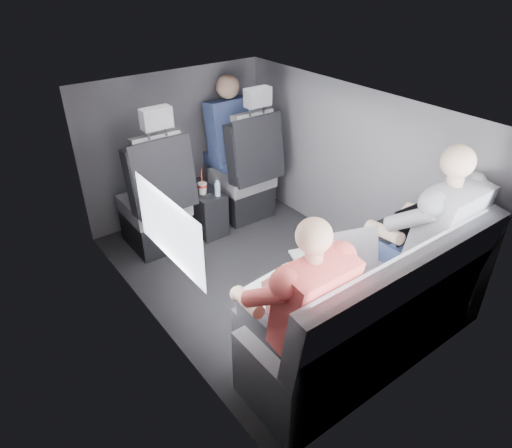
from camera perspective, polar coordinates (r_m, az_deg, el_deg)
floor at (r=3.64m, az=0.75°, el=-6.33°), size 2.60×2.60×0.00m
ceiling at (r=3.02m, az=0.93°, el=14.45°), size 2.60×2.60×0.00m
panel_left at (r=2.89m, az=-13.49°, el=-2.03°), size 0.02×2.60×1.35m
panel_right at (r=3.84m, az=11.65°, el=6.79°), size 0.02×2.60×1.35m
panel_front at (r=4.29m, az=-9.93°, el=9.60°), size 1.80×0.02×1.35m
panel_back at (r=2.54m, az=19.10°, el=-8.22°), size 1.80×0.02×1.35m
side_window at (r=2.55m, az=-10.85°, el=-0.63°), size 0.02×0.75×0.42m
seatbelt at (r=3.96m, az=0.12°, el=10.18°), size 0.35×0.11×0.59m
front_seat_left at (r=3.85m, az=-12.23°, el=2.24°), size 0.52×0.58×1.26m
front_seat_right at (r=4.24m, az=-1.26°, el=5.80°), size 0.52×0.58×1.26m
center_console at (r=4.15m, az=-6.61°, el=1.86°), size 0.24×0.48×0.41m
rear_bench at (r=2.88m, az=14.01°, el=-11.61°), size 1.60×0.57×0.92m
soda_cup at (r=3.94m, az=-6.71°, el=4.45°), size 0.08×0.08×0.24m
water_bottle at (r=3.91m, az=-4.86°, el=4.41°), size 0.05×0.05×0.14m
laptop_white at (r=2.50m, az=2.40°, el=-8.19°), size 0.33×0.31×0.23m
laptop_silver at (r=2.78m, az=9.64°, el=-3.95°), size 0.45×0.46×0.27m
laptop_black at (r=3.18m, az=17.57°, el=-0.28°), size 0.36×0.33×0.25m
passenger_rear_left at (r=2.41m, az=4.79°, el=-10.41°), size 0.49×0.61×1.20m
passenger_rear_right at (r=3.09m, az=20.28°, el=-1.31°), size 0.55×0.66×1.29m
passenger_front_right at (r=4.30m, az=-3.36°, el=11.26°), size 0.41×0.41×0.86m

